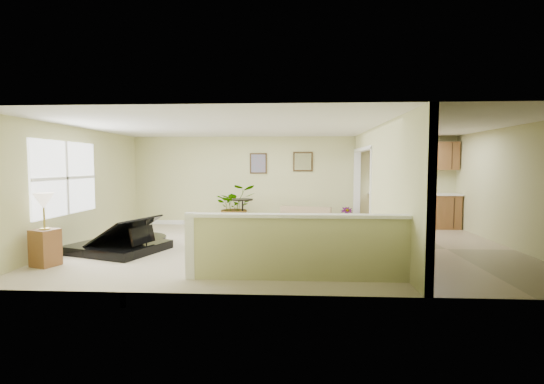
# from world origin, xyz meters

# --- Properties ---
(floor) EXTENTS (9.00, 9.00, 0.00)m
(floor) POSITION_xyz_m (0.00, 0.00, 0.00)
(floor) COLOR beige
(floor) RESTS_ON ground
(back_wall) EXTENTS (9.00, 0.04, 2.50)m
(back_wall) POSITION_xyz_m (0.00, 3.00, 1.25)
(back_wall) COLOR #C9C889
(back_wall) RESTS_ON floor
(front_wall) EXTENTS (9.00, 0.04, 2.50)m
(front_wall) POSITION_xyz_m (0.00, -3.00, 1.25)
(front_wall) COLOR #C9C889
(front_wall) RESTS_ON floor
(left_wall) EXTENTS (0.04, 6.00, 2.50)m
(left_wall) POSITION_xyz_m (-4.50, 0.00, 1.25)
(left_wall) COLOR #C9C889
(left_wall) RESTS_ON floor
(right_wall) EXTENTS (0.04, 6.00, 2.50)m
(right_wall) POSITION_xyz_m (4.50, 0.00, 1.25)
(right_wall) COLOR #C9C889
(right_wall) RESTS_ON floor
(ceiling) EXTENTS (9.00, 6.00, 0.04)m
(ceiling) POSITION_xyz_m (0.00, 0.00, 2.50)
(ceiling) COLOR silver
(ceiling) RESTS_ON back_wall
(kitchen_vinyl) EXTENTS (2.70, 6.00, 0.01)m
(kitchen_vinyl) POSITION_xyz_m (3.15, 0.00, 0.00)
(kitchen_vinyl) COLOR #9D8A6A
(kitchen_vinyl) RESTS_ON floor
(interior_partition) EXTENTS (0.18, 5.99, 2.50)m
(interior_partition) POSITION_xyz_m (1.80, 0.25, 1.22)
(interior_partition) COLOR #C9C889
(interior_partition) RESTS_ON floor
(pony_half_wall) EXTENTS (3.42, 0.22, 1.00)m
(pony_half_wall) POSITION_xyz_m (0.08, -2.30, 0.52)
(pony_half_wall) COLOR #C9C889
(pony_half_wall) RESTS_ON floor
(left_window) EXTENTS (0.05, 2.15, 1.45)m
(left_window) POSITION_xyz_m (-4.49, -0.50, 1.45)
(left_window) COLOR white
(left_window) RESTS_ON left_wall
(wall_art_left) EXTENTS (0.48, 0.04, 0.58)m
(wall_art_left) POSITION_xyz_m (-0.95, 2.97, 1.75)
(wall_art_left) COLOR #3E2C16
(wall_art_left) RESTS_ON back_wall
(wall_mirror) EXTENTS (0.55, 0.04, 0.55)m
(wall_mirror) POSITION_xyz_m (0.30, 2.97, 1.80)
(wall_mirror) COLOR #3E2C16
(wall_mirror) RESTS_ON back_wall
(kitchen_cabinets) EXTENTS (2.36, 0.65, 2.33)m
(kitchen_cabinets) POSITION_xyz_m (3.19, 2.73, 0.87)
(kitchen_cabinets) COLOR brown
(kitchen_cabinets) RESTS_ON floor
(piano) EXTENTS (2.24, 2.22, 1.53)m
(piano) POSITION_xyz_m (-3.47, -0.41, 0.64)
(piano) COLOR black
(piano) RESTS_ON floor
(piano_bench) EXTENTS (0.57, 0.77, 0.46)m
(piano_bench) POSITION_xyz_m (-1.54, -0.31, 0.23)
(piano_bench) COLOR black
(piano_bench) RESTS_ON floor
(loveseat) EXTENTS (1.57, 1.12, 0.79)m
(loveseat) POSITION_xyz_m (0.29, 2.22, 0.30)
(loveseat) COLOR tan
(loveseat) RESTS_ON floor
(accent_table) EXTENTS (0.56, 0.56, 0.81)m
(accent_table) POSITION_xyz_m (-1.31, 2.26, 0.52)
(accent_table) COLOR black
(accent_table) RESTS_ON floor
(palm_plant) EXTENTS (1.32, 1.23, 1.19)m
(palm_plant) POSITION_xyz_m (-1.52, 2.38, 0.58)
(palm_plant) COLOR black
(palm_plant) RESTS_ON floor
(small_plant) EXTENTS (0.34, 0.34, 0.59)m
(small_plant) POSITION_xyz_m (1.45, 2.43, 0.25)
(small_plant) COLOR black
(small_plant) RESTS_ON floor
(lamp_stand) EXTENTS (0.46, 0.46, 1.24)m
(lamp_stand) POSITION_xyz_m (-4.15, -1.72, 0.53)
(lamp_stand) COLOR brown
(lamp_stand) RESTS_ON floor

